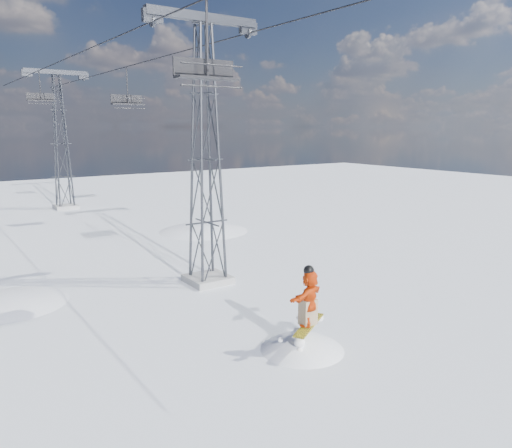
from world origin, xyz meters
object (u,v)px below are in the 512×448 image
object	(u,v)px
lift_tower_far	(61,144)
snowboarder_jump	(301,397)
lift_chair_near	(207,71)
lift_tower_near	(206,160)

from	to	relation	value
lift_tower_far	snowboarder_jump	world-z (taller)	lift_tower_far
lift_chair_near	lift_tower_far	bearing A→B (deg)	85.69
lift_tower_near	lift_chair_near	world-z (taller)	lift_tower_near
lift_tower_far	snowboarder_jump	distance (m)	33.51
lift_tower_near	lift_chair_near	distance (m)	5.71
lift_tower_near	lift_tower_far	xyz separation A→B (m)	(0.00, 25.00, 0.00)
lift_tower_near	snowboarder_jump	bearing A→B (deg)	-96.83
lift_tower_near	snowboarder_jump	world-z (taller)	lift_tower_near
lift_tower_near	snowboarder_jump	distance (m)	10.54
lift_tower_far	lift_chair_near	bearing A→B (deg)	-94.31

